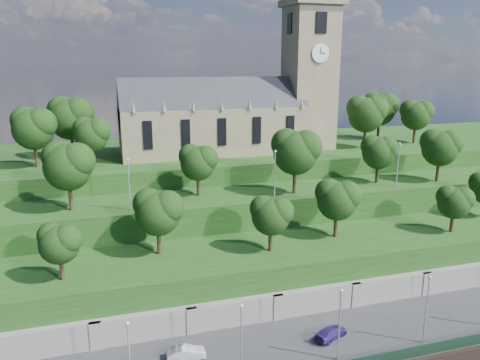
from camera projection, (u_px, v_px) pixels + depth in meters
name	position (u px, v px, depth m)	size (l,w,h in m)	color
promenade	(338.00, 345.00, 50.63)	(160.00, 12.00, 2.00)	#2D2D30
retaining_wall	(315.00, 305.00, 55.79)	(160.00, 2.10, 5.00)	slate
embankment_lower	(295.00, 273.00, 61.01)	(160.00, 12.00, 8.00)	#1A3E14
embankment_upper	(267.00, 230.00, 70.71)	(160.00, 10.00, 12.00)	#1A3E14
hilltop	(230.00, 185.00, 89.81)	(160.00, 32.00, 15.00)	#1A3E14
church	(240.00, 109.00, 82.55)	(38.60, 12.35, 27.60)	#6E634D
trees_lower	(301.00, 206.00, 59.27)	(64.33, 8.91, 8.16)	black
trees_upper	(278.00, 154.00, 67.07)	(62.01, 8.67, 9.49)	black
trees_hilltop	(243.00, 116.00, 81.95)	(75.29, 15.75, 10.21)	black
lamp_posts_promenade	(340.00, 319.00, 45.46)	(60.36, 0.36, 7.72)	#B2B2B7
lamp_posts_upper	(275.00, 170.00, 65.42)	(40.36, 0.36, 6.83)	#B2B2B7
car_middle	(186.00, 353.00, 46.58)	(1.35, 3.88, 1.28)	#A2A3A7
car_right	(331.00, 333.00, 50.03)	(1.70, 4.19, 1.22)	navy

